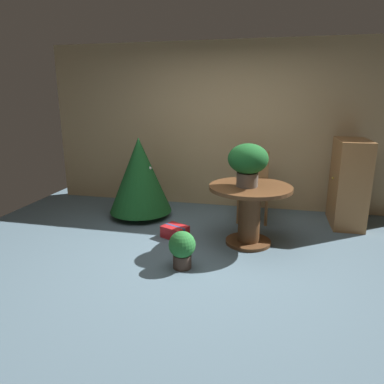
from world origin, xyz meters
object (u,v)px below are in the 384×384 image
(round_dining_table, at_px, (250,207))
(wooden_cabinet, at_px, (349,183))
(wooden_chair_far, at_px, (254,182))
(holiday_tree, at_px, (140,175))
(potted_plant, at_px, (182,248))
(flower_vase, at_px, (248,161))
(gift_box_red, at_px, (175,232))

(round_dining_table, distance_m, wooden_cabinet, 1.65)
(wooden_chair_far, bearing_deg, round_dining_table, -90.00)
(round_dining_table, height_order, holiday_tree, holiday_tree)
(holiday_tree, bearing_deg, potted_plant, -55.28)
(round_dining_table, distance_m, flower_vase, 0.57)
(wooden_cabinet, bearing_deg, wooden_chair_far, -178.26)
(round_dining_table, relative_size, holiday_tree, 0.83)
(wooden_cabinet, xyz_separation_m, potted_plant, (-1.94, -1.81, -0.38))
(holiday_tree, distance_m, wooden_cabinet, 2.99)
(flower_vase, xyz_separation_m, wooden_chair_far, (0.04, 1.00, -0.48))
(flower_vase, height_order, holiday_tree, flower_vase)
(flower_vase, xyz_separation_m, gift_box_red, (-0.90, 0.02, -0.97))
(potted_plant, bearing_deg, wooden_chair_far, 70.07)
(gift_box_red, height_order, potted_plant, potted_plant)
(holiday_tree, xyz_separation_m, gift_box_red, (0.73, -0.69, -0.57))
(wooden_cabinet, bearing_deg, round_dining_table, -142.37)
(holiday_tree, height_order, gift_box_red, holiday_tree)
(holiday_tree, bearing_deg, flower_vase, -23.50)
(wooden_chair_far, relative_size, holiday_tree, 0.83)
(round_dining_table, distance_m, holiday_tree, 1.81)
(potted_plant, bearing_deg, holiday_tree, 124.72)
(holiday_tree, xyz_separation_m, wooden_cabinet, (2.97, 0.33, -0.04))
(flower_vase, bearing_deg, wooden_chair_far, 87.66)
(wooden_chair_far, relative_size, wooden_cabinet, 0.83)
(round_dining_table, xyz_separation_m, holiday_tree, (-1.67, 0.67, 0.17))
(flower_vase, distance_m, gift_box_red, 1.32)
(wooden_chair_far, bearing_deg, potted_plant, -109.93)
(wooden_chair_far, height_order, potted_plant, wooden_chair_far)
(wooden_chair_far, bearing_deg, holiday_tree, -170.18)
(wooden_chair_far, bearing_deg, flower_vase, -92.34)
(potted_plant, bearing_deg, gift_box_red, 110.64)
(wooden_chair_far, distance_m, holiday_tree, 1.70)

